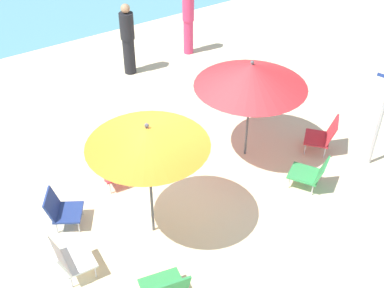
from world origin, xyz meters
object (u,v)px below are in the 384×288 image
object	(u,v)px
beach_chair_d	(311,173)
person_a	(128,39)
beach_chair_f	(68,257)
beach_chair_e	(61,209)
beach_chair_a	(114,165)
beach_chair_c	(324,135)
umbrella_orange	(147,136)
person_b	(188,20)
umbrella_red	(251,75)
person_c	(249,92)
beach_chair_b	(166,288)
beach_bag	(104,158)
swim_ring	(159,161)

from	to	relation	value
beach_chair_d	person_a	bearing A→B (deg)	-23.80
beach_chair_d	beach_chair_f	xyz separation A→B (m)	(-3.98, 0.51, 0.05)
beach_chair_e	beach_chair_f	distance (m)	1.00
beach_chair_a	beach_chair_c	xyz separation A→B (m)	(3.50, -1.33, 0.02)
umbrella_orange	person_b	xyz separation A→B (m)	(3.73, 4.68, -0.89)
umbrella_red	beach_chair_e	world-z (taller)	umbrella_red
person_c	beach_chair_b	bearing A→B (deg)	107.27
beach_chair_a	beach_chair_d	bearing A→B (deg)	59.95
umbrella_red	beach_chair_c	size ratio (longest dim) A/B	2.58
umbrella_red	beach_chair_f	bearing A→B (deg)	-167.85
umbrella_red	beach_bag	distance (m)	2.93
umbrella_red	beach_bag	bearing A→B (deg)	152.71
umbrella_red	beach_chair_a	world-z (taller)	umbrella_red
beach_chair_a	beach_chair_e	size ratio (longest dim) A/B	0.92
beach_chair_b	beach_bag	size ratio (longest dim) A/B	2.40
beach_chair_c	person_c	xyz separation A→B (m)	(-0.29, 1.76, 0.10)
beach_chair_c	person_b	size ratio (longest dim) A/B	0.44
beach_chair_e	person_b	xyz separation A→B (m)	(4.80, 3.81, 0.53)
person_b	umbrella_orange	bearing A→B (deg)	129.52
beach_chair_a	person_a	distance (m)	3.85
beach_chair_b	beach_bag	bearing A→B (deg)	0.72
umbrella_orange	swim_ring	xyz separation A→B (m)	(0.88, 1.32, -1.68)
swim_ring	beach_bag	world-z (taller)	beach_bag
beach_chair_d	beach_bag	size ratio (longest dim) A/B	2.57
beach_chair_c	person_c	bearing A→B (deg)	-30.45
person_a	umbrella_red	bearing A→B (deg)	76.92
beach_chair_d	beach_chair_e	size ratio (longest dim) A/B	1.10
umbrella_orange	beach_chair_b	world-z (taller)	umbrella_orange
umbrella_orange	swim_ring	bearing A→B (deg)	56.35
beach_chair_f	person_b	bearing A→B (deg)	47.06
person_b	swim_ring	size ratio (longest dim) A/B	2.87
umbrella_red	beach_chair_e	bearing A→B (deg)	177.11
person_b	beach_bag	bearing A→B (deg)	115.78
umbrella_red	beach_chair_d	world-z (taller)	umbrella_red
beach_chair_e	swim_ring	size ratio (longest dim) A/B	1.14
umbrella_orange	beach_chair_c	world-z (taller)	umbrella_orange
person_a	beach_chair_a	bearing A→B (deg)	41.19
umbrella_red	beach_chair_c	world-z (taller)	umbrella_red
umbrella_red	beach_chair_c	distance (m)	1.88
umbrella_red	person_b	size ratio (longest dim) A/B	1.13
beach_chair_f	beach_chair_c	bearing A→B (deg)	4.89
umbrella_orange	beach_chair_d	distance (m)	3.06
person_a	beach_bag	distance (m)	3.43
person_a	beach_chair_e	bearing A→B (deg)	32.79
beach_chair_b	beach_chair_d	bearing A→B (deg)	-66.87
beach_chair_a	beach_chair_e	distance (m)	1.20
umbrella_orange	beach_chair_e	bearing A→B (deg)	140.87
beach_chair_e	swim_ring	bearing A→B (deg)	44.08
beach_chair_f	beach_chair_a	bearing A→B (deg)	49.39
beach_chair_d	swim_ring	xyz separation A→B (m)	(-1.76, 1.92, -0.25)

